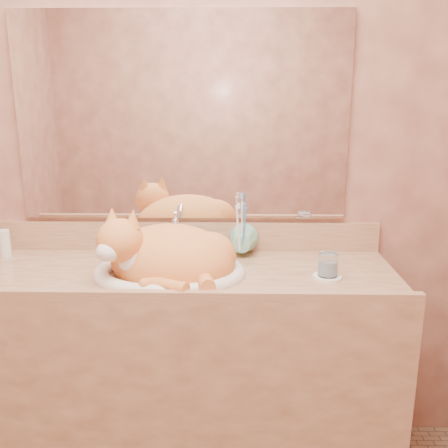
{
  "coord_description": "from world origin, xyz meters",
  "views": [
    {
      "loc": [
        0.2,
        -1.0,
        1.48
      ],
      "look_at": [
        0.17,
        0.7,
        1.04
      ],
      "focal_mm": 40.0,
      "sensor_mm": 36.0,
      "label": 1
    }
  ],
  "objects_px": {
    "sink_basin": "(169,251)",
    "cat": "(165,253)",
    "vanity_counter": "(181,375)",
    "water_glass": "(328,265)",
    "soap_dispenser": "(203,239)",
    "toothbrush_cup": "(241,246)"
  },
  "relations": [
    {
      "from": "sink_basin",
      "to": "cat",
      "type": "bearing_deg",
      "value": -140.92
    },
    {
      "from": "vanity_counter",
      "to": "water_glass",
      "type": "height_order",
      "value": "water_glass"
    },
    {
      "from": "sink_basin",
      "to": "soap_dispenser",
      "type": "height_order",
      "value": "soap_dispenser"
    },
    {
      "from": "vanity_counter",
      "to": "toothbrush_cup",
      "type": "distance_m",
      "value": 0.55
    },
    {
      "from": "sink_basin",
      "to": "soap_dispenser",
      "type": "bearing_deg",
      "value": 33.2
    },
    {
      "from": "soap_dispenser",
      "to": "sink_basin",
      "type": "bearing_deg",
      "value": -146.76
    },
    {
      "from": "vanity_counter",
      "to": "cat",
      "type": "xyz_separation_m",
      "value": [
        -0.04,
        -0.04,
        0.51
      ]
    },
    {
      "from": "sink_basin",
      "to": "cat",
      "type": "xyz_separation_m",
      "value": [
        -0.01,
        -0.02,
        -0.0
      ]
    },
    {
      "from": "sink_basin",
      "to": "vanity_counter",
      "type": "bearing_deg",
      "value": 23.16
    },
    {
      "from": "toothbrush_cup",
      "to": "vanity_counter",
      "type": "bearing_deg",
      "value": -148.13
    },
    {
      "from": "vanity_counter",
      "to": "soap_dispenser",
      "type": "relative_size",
      "value": 8.12
    },
    {
      "from": "sink_basin",
      "to": "cat",
      "type": "height_order",
      "value": "cat"
    },
    {
      "from": "cat",
      "to": "water_glass",
      "type": "distance_m",
      "value": 0.58
    },
    {
      "from": "cat",
      "to": "toothbrush_cup",
      "type": "relative_size",
      "value": 3.9
    },
    {
      "from": "cat",
      "to": "sink_basin",
      "type": "bearing_deg",
      "value": 69.89
    },
    {
      "from": "toothbrush_cup",
      "to": "cat",
      "type": "bearing_deg",
      "value": -146.44
    },
    {
      "from": "sink_basin",
      "to": "soap_dispenser",
      "type": "relative_size",
      "value": 2.73
    },
    {
      "from": "cat",
      "to": "soap_dispenser",
      "type": "distance_m",
      "value": 0.19
    },
    {
      "from": "vanity_counter",
      "to": "sink_basin",
      "type": "distance_m",
      "value": 0.51
    },
    {
      "from": "sink_basin",
      "to": "toothbrush_cup",
      "type": "xyz_separation_m",
      "value": [
        0.26,
        0.16,
        -0.03
      ]
    },
    {
      "from": "soap_dispenser",
      "to": "water_glass",
      "type": "height_order",
      "value": "soap_dispenser"
    },
    {
      "from": "soap_dispenser",
      "to": "water_glass",
      "type": "distance_m",
      "value": 0.48
    }
  ]
}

